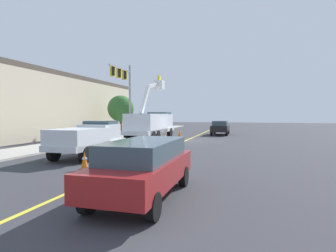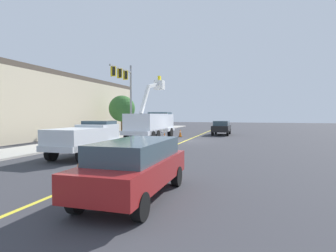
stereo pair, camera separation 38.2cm
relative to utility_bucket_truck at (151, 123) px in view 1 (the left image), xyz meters
The scene contains 14 objects.
ground 3.75m from the utility_bucket_truck, 89.75° to the right, with size 120.00×120.00×0.00m, color #38383D.
sidewalk_far_side 5.46m from the utility_bucket_truck, 88.89° to the left, with size 60.00×3.60×0.12m, color #B2ADA3.
lane_centre_stripe 3.75m from the utility_bucket_truck, 89.75° to the right, with size 50.00×0.16×0.01m, color yellow.
utility_bucket_truck is the anchor object (origin of this frame).
service_pickup_truck 11.10m from the utility_bucket_truck, behind, with size 5.62×2.24×2.06m.
passing_minivan 10.24m from the utility_bucket_truck, 35.56° to the right, with size 4.82×1.99×1.69m.
trailing_sedan 18.51m from the utility_bucket_truck, 162.11° to the right, with size 4.82×1.99×1.69m.
traffic_cone_leading 14.62m from the utility_bucket_truck, behind, with size 0.40×0.40×0.82m.
traffic_cone_mid_front 8.21m from the utility_bucket_truck, 168.65° to the right, with size 0.40×0.40×0.77m.
traffic_cone_mid_rear 2.88m from the utility_bucket_truck, 135.26° to the right, with size 0.40×0.40×0.89m.
traffic_cone_trailing 4.57m from the utility_bucket_truck, 25.35° to the right, with size 0.40×0.40×0.88m.
traffic_signal_mast 6.64m from the utility_bucket_truck, 53.16° to the left, with size 5.12×0.59×8.15m.
commercial_building_backdrop 13.77m from the utility_bucket_truck, 80.62° to the left, with size 27.68×8.51×6.88m.
street_tree_right 9.54m from the utility_bucket_truck, 42.82° to the left, with size 3.32×3.32×4.85m.
Camera 1 is at (-25.29, -5.10, 2.48)m, focal length 29.53 mm.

